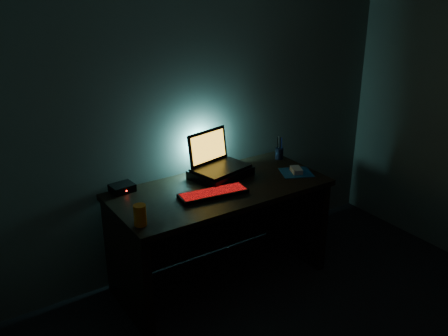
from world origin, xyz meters
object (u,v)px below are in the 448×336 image
at_px(keyboard, 213,193).
at_px(router, 122,188).
at_px(juice_glass, 140,215).
at_px(mouse, 296,170).
at_px(pen_cup, 279,154).
at_px(laptop, 216,159).

bearing_deg(keyboard, router, 148.36).
bearing_deg(juice_glass, mouse, 4.67).
height_order(keyboard, pen_cup, pen_cup).
relative_size(pen_cup, router, 0.55).
distance_m(laptop, keyboard, 0.36).
bearing_deg(router, laptop, -13.53).
bearing_deg(juice_glass, router, 79.35).
distance_m(keyboard, router, 0.62).
bearing_deg(keyboard, laptop, 62.34).
relative_size(keyboard, juice_glass, 3.70).
xyz_separation_m(keyboard, juice_glass, (-0.57, -0.11, 0.05)).
distance_m(juice_glass, router, 0.51).
xyz_separation_m(laptop, keyboard, (-0.20, -0.28, -0.11)).
bearing_deg(laptop, pen_cup, -12.68).
height_order(laptop, mouse, laptop).
relative_size(mouse, pen_cup, 1.27).
distance_m(mouse, pen_cup, 0.30).
bearing_deg(laptop, router, 158.75).
distance_m(laptop, pen_cup, 0.59).
xyz_separation_m(keyboard, router, (-0.48, 0.39, 0.01)).
distance_m(laptop, router, 0.69).
distance_m(mouse, juice_glass, 1.29).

